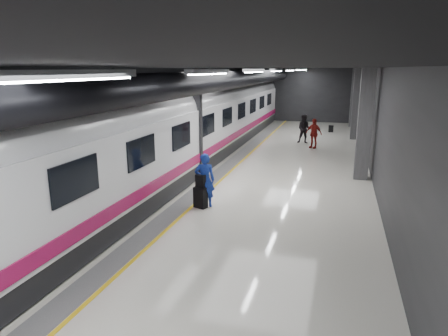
% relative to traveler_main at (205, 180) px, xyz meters
% --- Properties ---
extents(ground, '(40.00, 40.00, 0.00)m').
position_rel_traveler_main_xyz_m(ground, '(0.55, 3.10, -0.90)').
color(ground, silver).
rests_on(ground, ground).
extents(platform_hall, '(10.02, 40.02, 4.51)m').
position_rel_traveler_main_xyz_m(platform_hall, '(0.26, 4.05, 2.64)').
color(platform_hall, black).
rests_on(platform_hall, ground).
extents(train, '(3.05, 38.00, 4.05)m').
position_rel_traveler_main_xyz_m(train, '(-2.70, 3.10, 1.17)').
color(train, black).
rests_on(train, ground).
extents(traveler_main, '(0.76, 0.62, 1.80)m').
position_rel_traveler_main_xyz_m(traveler_main, '(0.00, 0.00, 0.00)').
color(traveler_main, '#1749B0').
rests_on(traveler_main, ground).
extents(suitcase_main, '(0.49, 0.39, 0.69)m').
position_rel_traveler_main_xyz_m(suitcase_main, '(-0.10, -0.16, -0.56)').
color(suitcase_main, black).
rests_on(suitcase_main, ground).
extents(shoulder_bag, '(0.35, 0.23, 0.42)m').
position_rel_traveler_main_xyz_m(shoulder_bag, '(-0.09, -0.15, -0.00)').
color(shoulder_bag, black).
rests_on(shoulder_bag, suitcase_main).
extents(traveler_far_a, '(0.88, 0.70, 1.76)m').
position_rel_traveler_main_xyz_m(traveler_far_a, '(2.10, 12.64, -0.02)').
color(traveler_far_a, black).
rests_on(traveler_far_a, ground).
extents(traveler_far_b, '(1.08, 0.79, 1.70)m').
position_rel_traveler_main_xyz_m(traveler_far_b, '(2.74, 11.25, -0.05)').
color(traveler_far_b, maroon).
rests_on(traveler_far_b, ground).
extents(suitcase_far, '(0.35, 0.24, 0.49)m').
position_rel_traveler_main_xyz_m(suitcase_far, '(3.56, 17.64, -0.66)').
color(suitcase_far, black).
rests_on(suitcase_far, ground).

